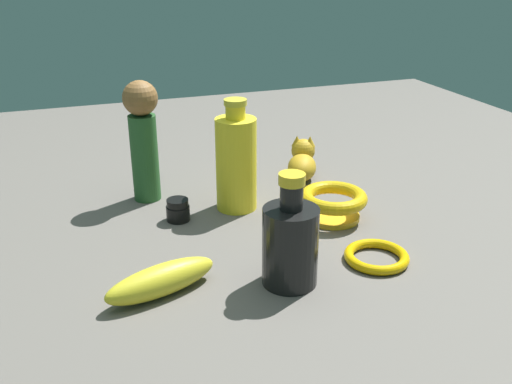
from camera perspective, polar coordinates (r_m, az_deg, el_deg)
ground at (r=1.04m, az=0.00°, el=-3.56°), size 2.00×2.00×0.00m
bowl at (r=1.07m, az=7.67°, el=-0.94°), size 0.12×0.12×0.05m
bangle at (r=0.95m, az=11.86°, el=-6.27°), size 0.10×0.10×0.02m
bottle_short at (r=0.85m, az=3.42°, el=-5.02°), size 0.08×0.08×0.18m
banana at (r=0.85m, az=-9.38°, el=-8.62°), size 0.10×0.18×0.05m
bottle_tall at (r=1.08m, az=-1.98°, el=3.01°), size 0.08×0.08×0.21m
nail_polish_jar at (r=1.07m, az=-7.75°, el=-1.78°), size 0.04×0.04×0.04m
cat_figurine at (r=1.25m, az=4.61°, el=3.03°), size 0.12×0.10×0.09m
person_figure_adult at (r=1.13m, az=-11.14°, el=5.50°), size 0.07×0.07×0.24m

